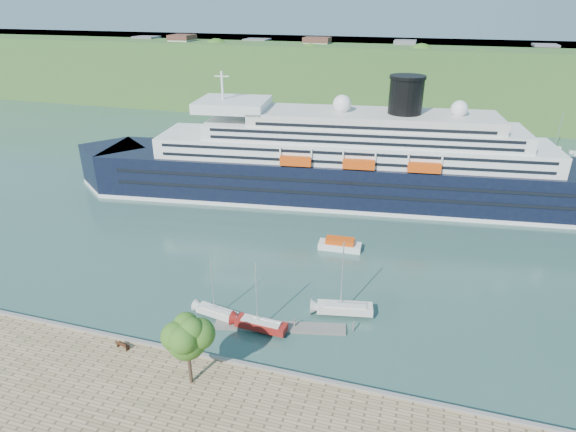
# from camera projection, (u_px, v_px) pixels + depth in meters

# --- Properties ---
(ground) EXTENTS (400.00, 400.00, 0.00)m
(ground) POSITION_uv_depth(u_px,v_px,m) (212.00, 363.00, 56.35)
(ground) COLOR #2C4E48
(ground) RESTS_ON ground
(far_hillside) EXTENTS (400.00, 50.00, 24.00)m
(far_hillside) POSITION_uv_depth(u_px,v_px,m) (375.00, 77.00, 177.73)
(far_hillside) COLOR #306026
(far_hillside) RESTS_ON ground
(quay_coping) EXTENTS (220.00, 0.50, 0.30)m
(quay_coping) POSITION_uv_depth(u_px,v_px,m) (211.00, 356.00, 55.70)
(quay_coping) COLOR slate
(quay_coping) RESTS_ON promenade
(cruise_ship) EXTENTS (115.80, 30.94, 25.74)m
(cruise_ship) POSITION_uv_depth(u_px,v_px,m) (340.00, 139.00, 97.03)
(cruise_ship) COLOR black
(cruise_ship) RESTS_ON ground
(park_bench) EXTENTS (1.89, 1.12, 1.14)m
(park_bench) POSITION_uv_depth(u_px,v_px,m) (123.00, 344.00, 57.02)
(park_bench) COLOR #482514
(park_bench) RESTS_ON promenade
(promenade_tree) EXTENTS (5.58, 5.58, 9.23)m
(promenade_tree) POSITION_uv_depth(u_px,v_px,m) (188.00, 348.00, 50.32)
(promenade_tree) COLOR #2D5D18
(promenade_tree) RESTS_ON promenade
(floating_pontoon) EXTENTS (17.02, 5.57, 0.38)m
(floating_pontoon) POSITION_uv_depth(u_px,v_px,m) (280.00, 327.00, 62.26)
(floating_pontoon) COLOR slate
(floating_pontoon) RESTS_ON ground
(sailboat_white_near) EXTENTS (6.69, 2.92, 8.36)m
(sailboat_white_near) POSITION_uv_depth(u_px,v_px,m) (216.00, 291.00, 62.61)
(sailboat_white_near) COLOR silver
(sailboat_white_near) RESTS_ON ground
(sailboat_red) EXTENTS (7.51, 2.51, 9.55)m
(sailboat_red) POSITION_uv_depth(u_px,v_px,m) (261.00, 300.00, 59.78)
(sailboat_red) COLOR maroon
(sailboat_red) RESTS_ON ground
(sailboat_white_far) EXTENTS (8.48, 3.79, 10.59)m
(sailboat_white_far) POSITION_uv_depth(u_px,v_px,m) (346.00, 281.00, 62.68)
(sailboat_white_far) COLOR silver
(sailboat_white_far) RESTS_ON ground
(tender_launch) EXTENTS (7.36, 2.85, 2.00)m
(tender_launch) POSITION_uv_depth(u_px,v_px,m) (340.00, 244.00, 81.31)
(tender_launch) COLOR #D4440C
(tender_launch) RESTS_ON ground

